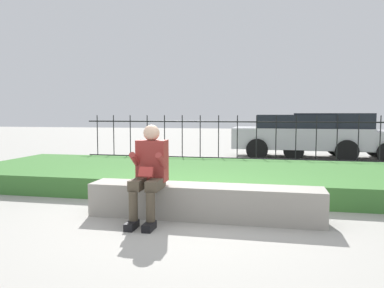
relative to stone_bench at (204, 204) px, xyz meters
The scene contains 7 objects.
ground_plane 0.28m from the stone_bench, behind, with size 60.00×60.00×0.00m, color #9E9B93.
stone_bench is the anchor object (origin of this frame).
person_seated_reader 0.86m from the stone_bench, 157.43° to the right, with size 0.42×0.73×1.24m.
grass_berm 2.30m from the stone_bench, 94.94° to the left, with size 9.56×3.18×0.34m.
iron_fence 4.60m from the stone_bench, 92.48° to the left, with size 7.56×0.03×1.35m.
car_parked_center 7.56m from the stone_bench, 77.05° to the left, with size 4.06×2.00×1.35m.
car_parked_right 7.93m from the stone_bench, 69.22° to the left, with size 4.19×2.12×1.40m.
Camera 1 is at (1.05, -4.80, 1.39)m, focal length 35.00 mm.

